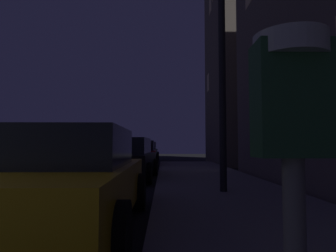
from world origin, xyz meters
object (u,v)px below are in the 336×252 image
at_px(car_black, 125,158).
at_px(street_lamp, 222,47).
at_px(car_red, 139,154).
at_px(car_green, 146,151).
at_px(parking_meter, 293,157).
at_px(car_yellow_cab, 67,179).

relative_size(car_black, street_lamp, 0.88).
bearing_deg(car_red, car_green, 90.00).
xyz_separation_m(car_black, car_red, (0.00, 6.48, -0.02)).
bearing_deg(car_red, parking_meter, -84.10).
bearing_deg(car_yellow_cab, car_green, 90.00).
xyz_separation_m(car_yellow_cab, street_lamp, (2.70, 2.54, 2.73)).
bearing_deg(car_yellow_cab, car_red, 90.00).
relative_size(car_green, street_lamp, 0.94).
xyz_separation_m(car_red, car_green, (-0.00, 6.10, 0.02)).
height_order(car_yellow_cab, car_black, same).
height_order(parking_meter, street_lamp, street_lamp).
bearing_deg(car_green, car_yellow_cab, -90.00).
height_order(car_black, car_red, same).
relative_size(car_red, street_lamp, 0.93).
bearing_deg(car_red, car_yellow_cab, -90.00).
bearing_deg(car_green, car_black, -90.01).
distance_m(car_black, car_green, 12.58).
xyz_separation_m(parking_meter, car_black, (-1.69, 9.87, -0.43)).
distance_m(parking_meter, car_green, 22.51).
height_order(parking_meter, car_red, parking_meter).
bearing_deg(street_lamp, parking_meter, -99.35).
bearing_deg(parking_meter, street_lamp, 80.65).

